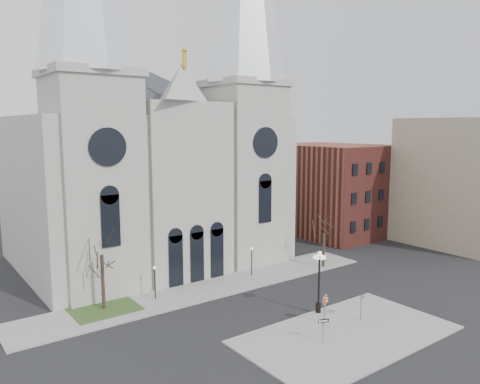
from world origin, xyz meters
TOP-DOWN VIEW (x-y plane):
  - ground at (0.00, 0.00)m, footprint 160.00×160.00m
  - sidewalk_near at (3.00, -5.00)m, footprint 18.00×10.00m
  - sidewalk_far at (0.00, 11.00)m, footprint 40.00×6.00m
  - grass_patch at (-11.00, 12.00)m, footprint 6.00×5.00m
  - cathedral at (0.00, 22.86)m, footprint 33.00×26.66m
  - bg_building_brick at (30.00, 22.00)m, footprint 14.00×18.00m
  - bg_building_tan at (38.00, 6.00)m, footprint 10.00×14.00m
  - tree_left at (-11.00, 12.00)m, footprint 3.20×3.20m
  - tree_right at (15.00, 9.00)m, footprint 3.20×3.20m
  - ped_lamp_left at (-6.00, 11.50)m, footprint 0.32×0.32m
  - ped_lamp_right at (6.00, 11.50)m, footprint 0.32×0.32m
  - stop_sign at (3.00, -2.50)m, footprint 0.93×0.13m
  - globe_lamp at (4.31, -0.50)m, footprint 1.61×1.61m
  - one_way_sign at (0.30, -4.87)m, footprint 0.83×0.38m
  - street_name_sign at (6.03, -3.93)m, footprint 0.72×0.27m

SIDE VIEW (x-z plane):
  - ground at x=0.00m, z-range 0.00..0.00m
  - sidewalk_near at x=3.00m, z-range 0.00..0.14m
  - sidewalk_far at x=0.00m, z-range 0.00..0.14m
  - grass_patch at x=-11.00m, z-range 0.00..0.18m
  - street_name_sign at x=6.03m, z-range 0.35..2.68m
  - one_way_sign at x=0.30m, z-range 0.51..2.51m
  - stop_sign at x=3.00m, z-range 0.68..3.27m
  - ped_lamp_left at x=-6.00m, z-range 0.70..3.96m
  - ped_lamp_right at x=6.00m, z-range 0.70..3.96m
  - globe_lamp at x=4.31m, z-range 0.87..6.59m
  - tree_right at x=15.00m, z-range 1.47..7.47m
  - tree_left at x=-11.00m, z-range 1.83..9.33m
  - bg_building_brick at x=30.00m, z-range 0.00..14.00m
  - bg_building_tan at x=38.00m, z-range 0.00..18.00m
  - cathedral at x=0.00m, z-range -8.52..45.48m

